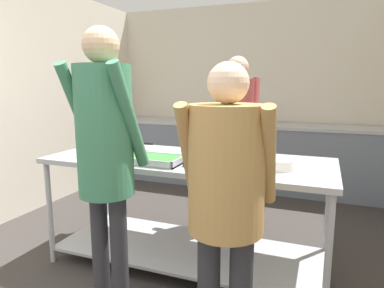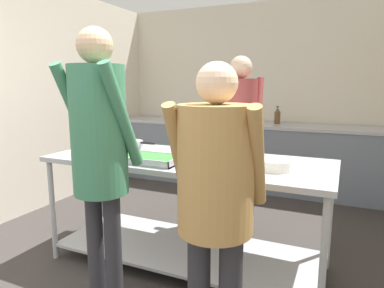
{
  "view_description": "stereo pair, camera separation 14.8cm",
  "coord_description": "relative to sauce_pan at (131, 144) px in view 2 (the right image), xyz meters",
  "views": [
    {
      "loc": [
        1.12,
        -1.03,
        1.49
      ],
      "look_at": [
        0.13,
        1.55,
        1.0
      ],
      "focal_mm": 32.0,
      "sensor_mm": 36.0,
      "label": 1
    },
    {
      "loc": [
        1.26,
        -0.97,
        1.49
      ],
      "look_at": [
        0.13,
        1.55,
        1.0
      ],
      "focal_mm": 32.0,
      "sensor_mm": 36.0,
      "label": 2
    }
  ],
  "objects": [
    {
      "name": "serving_tray_roast",
      "position": [
        0.97,
        -0.32,
        -0.01
      ],
      "size": [
        0.48,
        0.29,
        0.05
      ],
      "color": "#ADAFB5",
      "rests_on": "serving_counter"
    },
    {
      "name": "serving_counter",
      "position": [
        0.66,
        -0.19,
        -0.33
      ],
      "size": [
        2.25,
        0.88,
        0.9
      ],
      "color": "#ADAFB5",
      "rests_on": "ground_plane"
    },
    {
      "name": "sauce_pan",
      "position": [
        0.0,
        0.0,
        0.0
      ],
      "size": [
        0.36,
        0.22,
        0.07
      ],
      "color": "#ADAFB5",
      "rests_on": "serving_counter"
    },
    {
      "name": "serving_tray_vegetables",
      "position": [
        0.46,
        -0.43,
        -0.01
      ],
      "size": [
        0.48,
        0.28,
        0.05
      ],
      "color": "#ADAFB5",
      "rests_on": "serving_counter"
    },
    {
      "name": "cook_behind_counter",
      "position": [
        0.87,
        0.55,
        0.15
      ],
      "size": [
        0.46,
        0.38,
        1.74
      ],
      "color": "#2D2D33",
      "rests_on": "ground_plane"
    },
    {
      "name": "plate_stack",
      "position": [
        1.38,
        -0.27,
        -0.0
      ],
      "size": [
        0.25,
        0.25,
        0.07
      ],
      "color": "white",
      "rests_on": "serving_counter"
    },
    {
      "name": "guest_serving_left",
      "position": [
        0.46,
        -1.0,
        0.19
      ],
      "size": [
        0.43,
        0.36,
        1.81
      ],
      "color": "#2D2D33",
      "rests_on": "ground_plane"
    },
    {
      "name": "wall_rear",
      "position": [
        0.53,
        2.53,
        0.39
      ],
      "size": [
        4.21,
        0.06,
        2.65
      ],
      "color": "beige",
      "rests_on": "ground_plane"
    },
    {
      "name": "guest_serving_right",
      "position": [
        1.2,
        -1.0,
        0.03
      ],
      "size": [
        0.51,
        0.4,
        1.6
      ],
      "color": "#2D2D33",
      "rests_on": "ground_plane"
    },
    {
      "name": "water_bottle",
      "position": [
        0.92,
        2.23,
        0.11
      ],
      "size": [
        0.08,
        0.08,
        0.25
      ],
      "color": "brown",
      "rests_on": "back_counter"
    },
    {
      "name": "back_counter",
      "position": [
        0.53,
        2.16,
        -0.47
      ],
      "size": [
        4.05,
        0.65,
        0.93
      ],
      "color": "slate",
      "rests_on": "ground_plane"
    },
    {
      "name": "wall_left",
      "position": [
        -1.54,
        0.45,
        0.39
      ],
      "size": [
        0.06,
        4.29,
        2.65
      ],
      "color": "beige",
      "rests_on": "ground_plane"
    }
  ]
}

